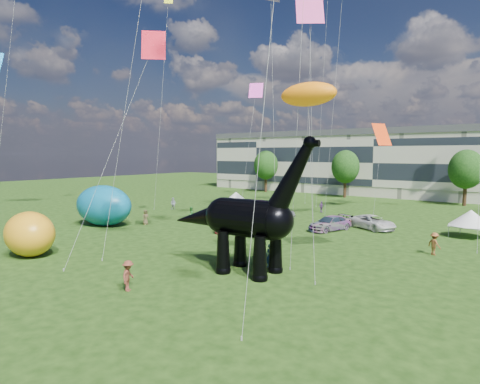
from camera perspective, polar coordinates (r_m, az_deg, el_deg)
The scene contains 15 objects.
ground at distance 27.50m, azimuth -6.43°, elevation -12.00°, with size 220.00×220.00×0.00m, color #16330C.
terrace_row at distance 85.00m, azimuth 19.62°, elevation 3.64°, with size 78.00×11.00×12.00m, color beige.
tree_far_left at distance 86.56m, azimuth 3.70°, elevation 4.16°, with size 5.20×5.20×9.44m.
tree_mid_left at distance 77.96m, azimuth 14.77°, elevation 3.85°, with size 5.20×5.20×9.44m.
tree_mid_right at distance 72.57m, azimuth 29.50°, elevation 3.22°, with size 5.20×5.20×9.44m.
dinosaur_sculpture at distance 27.89m, azimuth 0.44°, elevation -3.98°, with size 11.88×3.47×9.69m.
car_silver at distance 52.50m, azimuth -3.69°, elevation -2.82°, with size 1.63×4.05×1.38m, color silver.
car_grey at distance 51.15m, azimuth 5.09°, elevation -2.93°, with size 1.67×4.80×1.58m, color slate.
car_white at distance 46.29m, azimuth 18.28°, elevation -4.11°, with size 2.52×5.46×1.52m, color white.
car_dark at distance 44.29m, azimuth 12.68°, elevation -4.37°, with size 2.18×5.35×1.55m, color #595960.
gazebo_near at distance 45.57m, azimuth 29.99°, elevation -3.23°, with size 4.64×4.64×2.74m.
gazebo_left at distance 58.17m, azimuth -0.58°, elevation -0.78°, with size 4.42×4.42×2.73m.
inflatable_teal at distance 48.58m, azimuth -18.83°, elevation -1.82°, with size 7.43×4.65×4.65m, color #0C6A94.
inflatable_yellow at distance 36.52m, azimuth -27.73°, elevation -5.31°, with size 4.71×3.62×3.62m, color #F7A21A.
visitors at distance 39.97m, azimuth 6.41°, elevation -5.15°, with size 49.43×42.64×1.87m.
Camera 1 is at (18.29, -18.81, 8.23)m, focal length 30.00 mm.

